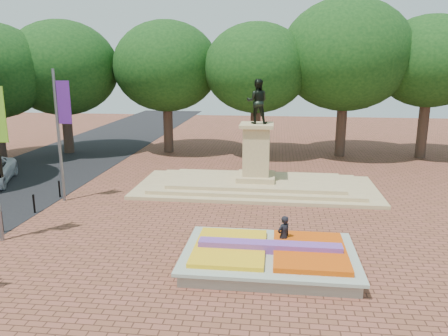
{
  "coord_description": "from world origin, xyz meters",
  "views": [
    {
      "loc": [
        1.15,
        -16.88,
        7.26
      ],
      "look_at": [
        -1.4,
        3.99,
        2.2
      ],
      "focal_mm": 35.0,
      "sensor_mm": 36.0,
      "label": 1
    }
  ],
  "objects": [
    {
      "name": "ground",
      "position": [
        0.0,
        0.0,
        0.0
      ],
      "size": [
        90.0,
        90.0,
        0.0
      ],
      "primitive_type": "plane",
      "color": "brown",
      "rests_on": "ground"
    },
    {
      "name": "flower_bed",
      "position": [
        1.03,
        -2.0,
        0.38
      ],
      "size": [
        6.3,
        4.3,
        0.91
      ],
      "color": "gray",
      "rests_on": "ground"
    },
    {
      "name": "monument",
      "position": [
        0.0,
        8.0,
        0.88
      ],
      "size": [
        14.0,
        6.0,
        6.4
      ],
      "color": "tan",
      "rests_on": "ground"
    },
    {
      "name": "tree_row_back",
      "position": [
        2.33,
        18.0,
        6.67
      ],
      "size": [
        44.8,
        8.8,
        10.43
      ],
      "color": "#3D2921",
      "rests_on": "ground"
    },
    {
      "name": "pedestrian",
      "position": [
        1.52,
        -1.06,
        0.81
      ],
      "size": [
        0.7,
        0.68,
        1.62
      ],
      "primitive_type": "imported",
      "rotation": [
        0.0,
        0.0,
        3.86
      ],
      "color": "black",
      "rests_on": "ground"
    }
  ]
}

